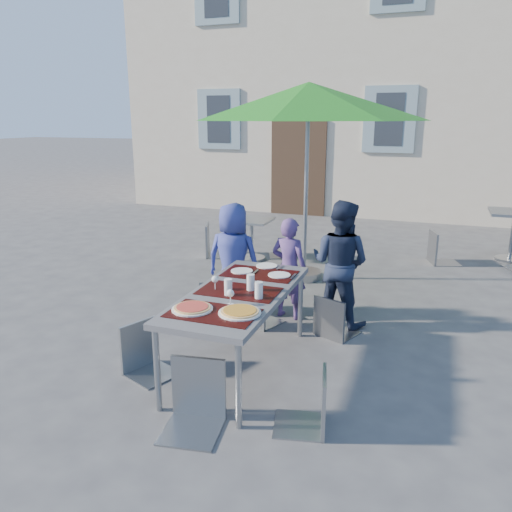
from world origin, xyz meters
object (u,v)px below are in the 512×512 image
at_px(chair_3, 143,320).
at_px(bg_chair_l_1, 441,228).
at_px(child_1, 289,268).
at_px(chair_1, 258,283).
at_px(chair_0, 220,274).
at_px(pizza_near_right, 240,312).
at_px(bg_chair_l_0, 213,220).
at_px(child_2, 340,263).
at_px(chair_5, 193,357).
at_px(pizza_near_left, 192,308).
at_px(child_0, 233,259).
at_px(chair_2, 335,293).
at_px(cafe_table_0, 252,234).
at_px(dining_table, 239,297).
at_px(patio_umbrella, 308,102).
at_px(chair_4, 312,368).
at_px(bg_chair_r_0, 287,227).

height_order(chair_3, bg_chair_l_1, bg_chair_l_1).
xyz_separation_m(child_1, chair_1, (-0.25, -0.35, -0.10)).
bearing_deg(chair_0, pizza_near_right, -60.34).
bearing_deg(pizza_near_right, bg_chair_l_0, 117.38).
bearing_deg(bg_chair_l_1, child_1, -118.68).
relative_size(child_2, chair_5, 1.46).
xyz_separation_m(pizza_near_right, child_2, (0.44, 1.86, -0.07)).
height_order(pizza_near_right, child_2, child_2).
distance_m(chair_5, bg_chair_l_1, 5.49).
xyz_separation_m(pizza_near_left, child_1, (0.26, 1.89, -0.18)).
height_order(pizza_near_left, child_0, child_0).
height_order(child_2, chair_2, child_2).
xyz_separation_m(pizza_near_right, cafe_table_0, (-1.39, 3.99, -0.35)).
relative_size(child_1, bg_chair_l_0, 1.14).
height_order(child_0, child_2, child_2).
height_order(pizza_near_left, chair_2, chair_2).
bearing_deg(pizza_near_right, chair_1, 104.51).
bearing_deg(dining_table, cafe_table_0, 108.74).
bearing_deg(chair_2, child_2, 94.50).
relative_size(pizza_near_left, child_1, 0.28).
bearing_deg(chair_5, child_1, 88.54).
relative_size(chair_0, cafe_table_0, 1.52).
height_order(child_2, bg_chair_l_0, child_2).
height_order(child_2, chair_1, child_2).
relative_size(pizza_near_left, bg_chair_l_1, 0.34).
distance_m(chair_5, patio_umbrella, 4.19).
relative_size(child_2, chair_0, 1.38).
bearing_deg(child_2, chair_4, 110.76).
bearing_deg(chair_3, pizza_near_right, -7.69).
bearing_deg(cafe_table_0, child_1, -59.72).
bearing_deg(bg_chair_l_1, dining_table, -111.48).
bearing_deg(pizza_near_left, chair_0, 105.34).
xyz_separation_m(chair_1, bg_chair_r_0, (-0.52, 2.87, 0.01)).
bearing_deg(pizza_near_left, child_2, 66.71).
bearing_deg(chair_4, bg_chair_r_0, 108.82).
bearing_deg(bg_chair_l_0, pizza_near_right, -62.62).
height_order(child_0, bg_chair_l_1, child_0).
xyz_separation_m(pizza_near_right, chair_5, (-0.19, -0.44, -0.21)).
bearing_deg(chair_5, child_2, 74.78).
xyz_separation_m(chair_1, chair_3, (-0.59, -1.35, 0.02)).
xyz_separation_m(chair_2, bg_chair_l_1, (1.01, 3.32, 0.08)).
distance_m(pizza_near_left, patio_umbrella, 3.75).
bearing_deg(bg_chair_l_1, chair_0, -123.46).
xyz_separation_m(child_0, chair_1, (0.40, -0.28, -0.17)).
relative_size(chair_1, chair_4, 1.00).
bearing_deg(pizza_near_left, bg_chair_l_0, 112.53).
bearing_deg(chair_4, pizza_near_right, 163.80).
relative_size(child_0, bg_chair_l_1, 1.36).
height_order(chair_3, cafe_table_0, chair_3).
relative_size(chair_3, cafe_table_0, 1.32).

